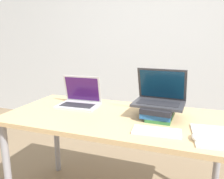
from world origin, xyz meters
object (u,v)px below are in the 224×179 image
book_stack (159,111)px  wireless_keyboard (157,131)px  laptop_on_books (160,97)px  notepad (212,136)px  mouse (197,137)px  laptop_left (80,100)px

book_stack → wireless_keyboard: book_stack is taller
laptop_on_books → notepad: laptop_on_books is taller
book_stack → mouse: bearing=-50.1°
mouse → book_stack: bearing=129.9°
wireless_keyboard → mouse: size_ratio=2.69×
book_stack → laptop_on_books: (-0.00, 0.03, 0.09)m
wireless_keyboard → mouse: mouse is taller
laptop_left → notepad: laptop_left is taller
book_stack → notepad: (0.31, -0.22, -0.04)m
notepad → book_stack: bearing=145.0°
book_stack → mouse: size_ratio=2.92×
laptop_on_books → notepad: size_ratio=1.07×
book_stack → notepad: 0.38m
book_stack → laptop_on_books: bearing=99.2°
laptop_left → notepad: size_ratio=1.00×
wireless_keyboard → mouse: (0.21, -0.02, 0.01)m
wireless_keyboard → notepad: wireless_keyboard is taller
book_stack → laptop_left: bearing=174.1°
laptop_left → mouse: 0.92m
laptop_on_books → mouse: bearing=-52.1°
laptop_left → wireless_keyboard: 0.72m
mouse → laptop_on_books: bearing=127.9°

